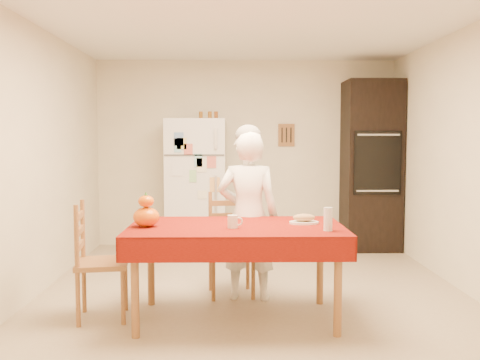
{
  "coord_description": "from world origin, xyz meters",
  "views": [
    {
      "loc": [
        -0.2,
        -5.01,
        1.45
      ],
      "look_at": [
        -0.11,
        0.2,
        1.05
      ],
      "focal_mm": 40.0,
      "sensor_mm": 36.0,
      "label": 1
    }
  ],
  "objects_px": {
    "seated_woman": "(248,216)",
    "coffee_mug": "(233,222)",
    "chair_far": "(230,240)",
    "dining_table": "(236,234)",
    "wine_glass": "(328,219)",
    "bread_plate": "(304,223)",
    "pumpkin_lower": "(146,217)",
    "chair_left": "(94,257)",
    "oven_cabinet": "(371,166)",
    "refrigerator": "(196,185)"
  },
  "relations": [
    {
      "from": "refrigerator",
      "to": "coffee_mug",
      "type": "xyz_separation_m",
      "value": [
        0.46,
        -2.8,
        -0.04
      ]
    },
    {
      "from": "chair_left",
      "to": "wine_glass",
      "type": "xyz_separation_m",
      "value": [
        1.83,
        -0.29,
        0.34
      ]
    },
    {
      "from": "refrigerator",
      "to": "chair_left",
      "type": "relative_size",
      "value": 1.79
    },
    {
      "from": "wine_glass",
      "to": "chair_left",
      "type": "bearing_deg",
      "value": 171.13
    },
    {
      "from": "coffee_mug",
      "to": "bread_plate",
      "type": "relative_size",
      "value": 0.42
    },
    {
      "from": "chair_far",
      "to": "chair_left",
      "type": "height_order",
      "value": "same"
    },
    {
      "from": "refrigerator",
      "to": "coffee_mug",
      "type": "height_order",
      "value": "refrigerator"
    },
    {
      "from": "chair_left",
      "to": "coffee_mug",
      "type": "xyz_separation_m",
      "value": [
        1.11,
        -0.15,
        0.3
      ]
    },
    {
      "from": "pumpkin_lower",
      "to": "chair_far",
      "type": "bearing_deg",
      "value": 49.65
    },
    {
      "from": "chair_left",
      "to": "wine_glass",
      "type": "height_order",
      "value": "chair_left"
    },
    {
      "from": "dining_table",
      "to": "pumpkin_lower",
      "type": "bearing_deg",
      "value": -176.62
    },
    {
      "from": "chair_far",
      "to": "bread_plate",
      "type": "xyz_separation_m",
      "value": [
        0.6,
        -0.65,
        0.26
      ]
    },
    {
      "from": "oven_cabinet",
      "to": "pumpkin_lower",
      "type": "distance_m",
      "value": 3.74
    },
    {
      "from": "coffee_mug",
      "to": "refrigerator",
      "type": "bearing_deg",
      "value": 99.33
    },
    {
      "from": "oven_cabinet",
      "to": "chair_far",
      "type": "bearing_deg",
      "value": -132.7
    },
    {
      "from": "dining_table",
      "to": "chair_left",
      "type": "height_order",
      "value": "chair_left"
    },
    {
      "from": "seated_woman",
      "to": "wine_glass",
      "type": "bearing_deg",
      "value": 132.26
    },
    {
      "from": "refrigerator",
      "to": "pumpkin_lower",
      "type": "bearing_deg",
      "value": -94.59
    },
    {
      "from": "refrigerator",
      "to": "pumpkin_lower",
      "type": "relative_size",
      "value": 8.24
    },
    {
      "from": "oven_cabinet",
      "to": "bread_plate",
      "type": "height_order",
      "value": "oven_cabinet"
    },
    {
      "from": "oven_cabinet",
      "to": "pumpkin_lower",
      "type": "xyz_separation_m",
      "value": [
        -2.5,
        -2.77,
        -0.26
      ]
    },
    {
      "from": "pumpkin_lower",
      "to": "wine_glass",
      "type": "height_order",
      "value": "wine_glass"
    },
    {
      "from": "coffee_mug",
      "to": "oven_cabinet",
      "type": "bearing_deg",
      "value": 57.38
    },
    {
      "from": "coffee_mug",
      "to": "bread_plate",
      "type": "bearing_deg",
      "value": 19.04
    },
    {
      "from": "oven_cabinet",
      "to": "chair_left",
      "type": "xyz_separation_m",
      "value": [
        -2.93,
        -2.7,
        -0.59
      ]
    },
    {
      "from": "dining_table",
      "to": "chair_left",
      "type": "distance_m",
      "value": 1.16
    },
    {
      "from": "pumpkin_lower",
      "to": "refrigerator",
      "type": "bearing_deg",
      "value": 85.41
    },
    {
      "from": "coffee_mug",
      "to": "bread_plate",
      "type": "height_order",
      "value": "coffee_mug"
    },
    {
      "from": "dining_table",
      "to": "wine_glass",
      "type": "xyz_separation_m",
      "value": [
        0.69,
        -0.25,
        0.16
      ]
    },
    {
      "from": "chair_left",
      "to": "seated_woman",
      "type": "bearing_deg",
      "value": -75.41
    },
    {
      "from": "oven_cabinet",
      "to": "bread_plate",
      "type": "relative_size",
      "value": 9.17
    },
    {
      "from": "chair_far",
      "to": "coffee_mug",
      "type": "bearing_deg",
      "value": -95.23
    },
    {
      "from": "seated_woman",
      "to": "pumpkin_lower",
      "type": "height_order",
      "value": "seated_woman"
    },
    {
      "from": "dining_table",
      "to": "chair_left",
      "type": "relative_size",
      "value": 1.79
    },
    {
      "from": "dining_table",
      "to": "pumpkin_lower",
      "type": "height_order",
      "value": "pumpkin_lower"
    },
    {
      "from": "oven_cabinet",
      "to": "chair_far",
      "type": "height_order",
      "value": "oven_cabinet"
    },
    {
      "from": "bread_plate",
      "to": "seated_woman",
      "type": "bearing_deg",
      "value": 132.86
    },
    {
      "from": "refrigerator",
      "to": "dining_table",
      "type": "relative_size",
      "value": 1.0
    },
    {
      "from": "seated_woman",
      "to": "coffee_mug",
      "type": "xyz_separation_m",
      "value": [
        -0.14,
        -0.67,
        0.05
      ]
    },
    {
      "from": "dining_table",
      "to": "pumpkin_lower",
      "type": "relative_size",
      "value": 8.24
    },
    {
      "from": "coffee_mug",
      "to": "wine_glass",
      "type": "relative_size",
      "value": 0.57
    },
    {
      "from": "dining_table",
      "to": "seated_woman",
      "type": "height_order",
      "value": "seated_woman"
    },
    {
      "from": "dining_table",
      "to": "chair_far",
      "type": "distance_m",
      "value": 0.76
    },
    {
      "from": "pumpkin_lower",
      "to": "coffee_mug",
      "type": "bearing_deg",
      "value": -6.37
    },
    {
      "from": "chair_far",
      "to": "dining_table",
      "type": "bearing_deg",
      "value": -92.81
    },
    {
      "from": "chair_far",
      "to": "wine_glass",
      "type": "xyz_separation_m",
      "value": [
        0.73,
        -0.99,
        0.34
      ]
    },
    {
      "from": "coffee_mug",
      "to": "bread_plate",
      "type": "distance_m",
      "value": 0.62
    },
    {
      "from": "chair_far",
      "to": "pumpkin_lower",
      "type": "bearing_deg",
      "value": -136.77
    },
    {
      "from": "bread_plate",
      "to": "dining_table",
      "type": "bearing_deg",
      "value": -171.47
    },
    {
      "from": "dining_table",
      "to": "seated_woman",
      "type": "distance_m",
      "value": 0.57
    }
  ]
}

